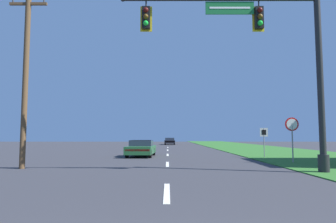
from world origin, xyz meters
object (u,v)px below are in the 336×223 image
Objects in this scene: signal_mast at (272,54)px; utility_pole_near at (26,72)px; far_car at (170,141)px; stop_sign at (292,130)px; car_ahead at (142,148)px; route_sign_post at (264,136)px.

signal_mast is 11.24m from utility_pole_near.
far_car is 37.15m from stop_sign.
stop_sign is at bearing 11.64° from utility_pole_near.
car_ahead and far_car have the same top height.
far_car is at bearing 95.69° from signal_mast.
route_sign_post is 0.23× the size of utility_pole_near.
car_ahead is 10.56m from stop_sign.
stop_sign is (6.66, -36.53, 1.26)m from far_car.
car_ahead is 1.75× the size of stop_sign.
signal_mast reaches higher than far_car.
stop_sign reaches higher than route_sign_post.
route_sign_post is at bearing -7.76° from car_ahead.
car_ahead is at bearing 60.19° from utility_pole_near.
route_sign_post is at bearing 74.82° from signal_mast.
stop_sign is 1.23× the size of route_sign_post.
route_sign_post reaches higher than far_car.
signal_mast is 5.98m from stop_sign.
signal_mast is 4.25× the size of route_sign_post.
utility_pole_near is (-13.70, -2.82, 2.67)m from stop_sign.
route_sign_post is (-0.21, 4.31, -0.34)m from stop_sign.
far_car is at bearing 101.31° from route_sign_post.
signal_mast is 41.39m from far_car.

